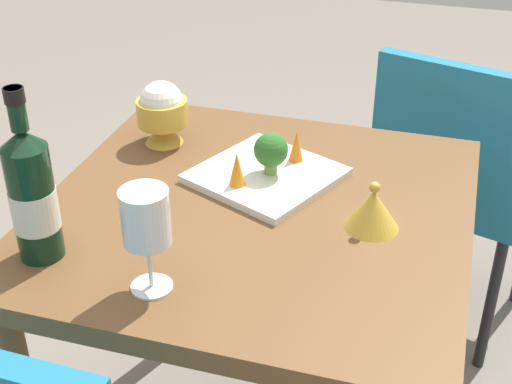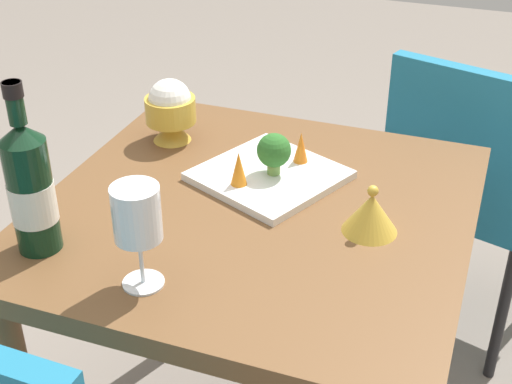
% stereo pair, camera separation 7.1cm
% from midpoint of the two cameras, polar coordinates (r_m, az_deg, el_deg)
% --- Properties ---
extents(dining_table, '(0.80, 0.80, 0.73)m').
position_cam_midpoint_polar(dining_table, '(1.42, -1.42, -4.45)').
color(dining_table, brown).
rests_on(dining_table, ground_plane).
extents(chair_by_wall, '(0.50, 0.50, 0.85)m').
position_cam_midpoint_polar(chair_by_wall, '(1.95, 14.32, 1.43)').
color(chair_by_wall, teal).
rests_on(chair_by_wall, ground_plane).
extents(wine_bottle, '(0.08, 0.08, 0.30)m').
position_cam_midpoint_polar(wine_bottle, '(1.24, -18.74, -0.23)').
color(wine_bottle, black).
rests_on(wine_bottle, dining_table).
extents(wine_glass, '(0.08, 0.08, 0.18)m').
position_cam_midpoint_polar(wine_glass, '(1.11, -10.48, -2.20)').
color(wine_glass, white).
rests_on(wine_glass, dining_table).
extents(rice_bowl, '(0.11, 0.11, 0.14)m').
position_cam_midpoint_polar(rice_bowl, '(1.59, -8.66, 6.26)').
color(rice_bowl, gold).
rests_on(rice_bowl, dining_table).
extents(rice_bowl_lid, '(0.10, 0.10, 0.09)m').
position_cam_midpoint_polar(rice_bowl_lid, '(1.30, 7.62, -1.36)').
color(rice_bowl_lid, gold).
rests_on(rice_bowl_lid, dining_table).
extents(serving_plate, '(0.33, 0.33, 0.02)m').
position_cam_midpoint_polar(serving_plate, '(1.45, -0.58, 1.31)').
color(serving_plate, white).
rests_on(serving_plate, dining_table).
extents(broccoli_floret, '(0.07, 0.07, 0.09)m').
position_cam_midpoint_polar(broccoli_floret, '(1.42, -0.14, 3.22)').
color(broccoli_floret, '#729E4C').
rests_on(broccoli_floret, serving_plate).
extents(carrot_garnish_left, '(0.03, 0.03, 0.07)m').
position_cam_midpoint_polar(carrot_garnish_left, '(1.39, -2.96, 1.81)').
color(carrot_garnish_left, orange).
rests_on(carrot_garnish_left, serving_plate).
extents(carrot_garnish_right, '(0.03, 0.03, 0.07)m').
position_cam_midpoint_polar(carrot_garnish_right, '(1.48, 1.82, 3.62)').
color(carrot_garnish_right, orange).
rests_on(carrot_garnish_right, serving_plate).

